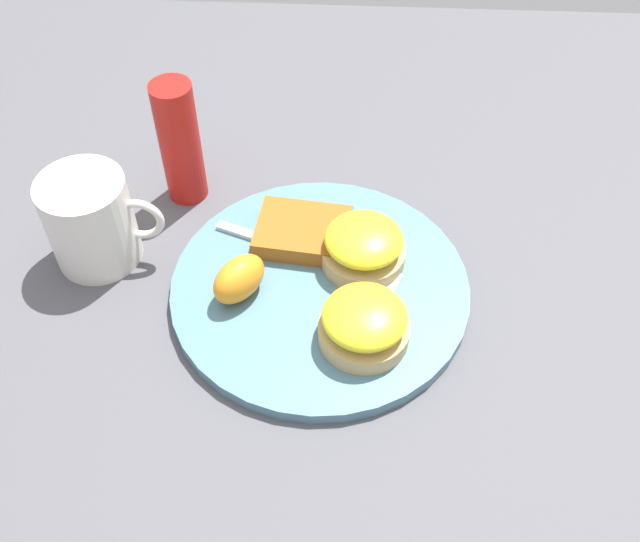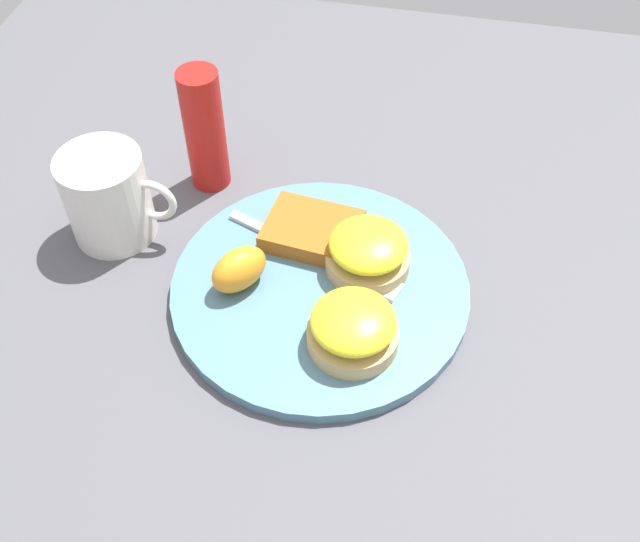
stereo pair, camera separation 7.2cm
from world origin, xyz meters
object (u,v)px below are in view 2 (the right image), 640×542
at_px(hashbrown_patty, 312,231).
at_px(condiment_bottle, 205,130).
at_px(sandwich_benedict_left, 353,328).
at_px(fork, 323,258).
at_px(cup, 109,197).
at_px(sandwich_benedict_right, 368,251).
at_px(orange_wedge, 239,269).

bearing_deg(hashbrown_patty, condiment_bottle, 150.13).
xyz_separation_m(sandwich_benedict_left, fork, (-0.05, 0.10, -0.02)).
xyz_separation_m(sandwich_benedict_left, cup, (-0.27, 0.10, 0.01)).
xyz_separation_m(fork, condiment_bottle, (-0.15, 0.11, 0.06)).
height_order(sandwich_benedict_right, fork, sandwich_benedict_right).
bearing_deg(condiment_bottle, orange_wedge, -62.82).
height_order(sandwich_benedict_left, sandwich_benedict_right, same).
distance_m(orange_wedge, cup, 0.16).
distance_m(sandwich_benedict_right, condiment_bottle, 0.23).
bearing_deg(fork, hashbrown_patty, 121.58).
bearing_deg(fork, cup, 178.14).
xyz_separation_m(sandwich_benedict_right, orange_wedge, (-0.12, -0.05, -0.00)).
height_order(hashbrown_patty, fork, hashbrown_patty).
xyz_separation_m(hashbrown_patty, fork, (0.02, -0.03, -0.01)).
bearing_deg(orange_wedge, cup, 160.07).
bearing_deg(fork, condiment_bottle, 145.24).
bearing_deg(orange_wedge, sandwich_benedict_left, -21.19).
height_order(hashbrown_patty, orange_wedge, orange_wedge).
bearing_deg(sandwich_benedict_left, sandwich_benedict_right, 91.22).
xyz_separation_m(sandwich_benedict_right, cup, (-0.27, 0.01, 0.01)).
bearing_deg(hashbrown_patty, orange_wedge, -126.11).
height_order(hashbrown_patty, condiment_bottle, condiment_bottle).
bearing_deg(hashbrown_patty, cup, -174.34).
height_order(sandwich_benedict_right, orange_wedge, sandwich_benedict_right).
relative_size(hashbrown_patty, fork, 0.48).
height_order(sandwich_benedict_right, hashbrown_patty, sandwich_benedict_right).
distance_m(sandwich_benedict_left, sandwich_benedict_right, 0.10).
relative_size(sandwich_benedict_left, fork, 0.43).
distance_m(hashbrown_patty, fork, 0.03).
height_order(sandwich_benedict_left, fork, sandwich_benedict_left).
bearing_deg(fork, orange_wedge, -146.52).
xyz_separation_m(hashbrown_patty, orange_wedge, (-0.06, -0.08, 0.01)).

